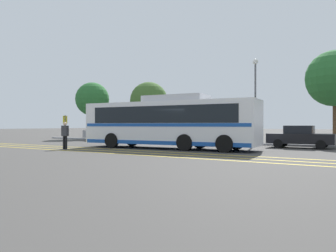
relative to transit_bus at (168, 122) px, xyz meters
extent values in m
plane|color=#423F3D|center=(0.57, -0.05, -1.74)|extent=(220.00, 220.00, 0.00)
cube|color=gold|center=(-0.02, -2.20, -1.73)|extent=(31.63, 0.20, 0.01)
cube|color=gold|center=(-0.02, -3.42, -1.73)|extent=(31.63, 0.20, 0.01)
cube|color=gold|center=(-0.02, -4.59, -1.73)|extent=(31.63, 0.20, 0.01)
cube|color=#99999E|center=(-0.02, 6.84, -1.66)|extent=(39.63, 0.36, 0.15)
cube|color=white|center=(-0.02, 0.00, -0.06)|extent=(11.78, 3.36, 2.71)
cube|color=black|center=(-0.02, 0.00, 0.46)|extent=(10.16, 3.28, 1.06)
cube|color=#194CA5|center=(-0.02, 0.00, -0.19)|extent=(11.55, 3.39, 0.20)
cube|color=#194CA5|center=(-0.02, 0.00, -1.30)|extent=(11.55, 3.38, 0.24)
cube|color=black|center=(-5.83, -0.44, -0.01)|extent=(0.20, 2.20, 2.00)
cube|color=black|center=(-5.83, -0.44, 1.14)|extent=(0.17, 1.75, 0.24)
cube|color=silver|center=(0.56, 0.04, 1.49)|extent=(4.21, 2.30, 0.40)
cube|color=black|center=(-6.11, -0.46, -1.19)|extent=(0.18, 1.88, 0.04)
cube|color=black|center=(-6.11, -0.46, -1.39)|extent=(0.18, 1.88, 0.04)
cylinder|color=black|center=(-3.52, -1.47, -1.24)|extent=(1.02, 0.35, 1.00)
cylinder|color=black|center=(-3.70, 0.93, -1.24)|extent=(1.02, 0.35, 1.00)
cylinder|color=black|center=(1.81, -1.07, -1.24)|extent=(1.02, 0.35, 1.00)
cylinder|color=black|center=(1.63, 1.33, -1.24)|extent=(1.02, 0.35, 1.00)
cylinder|color=black|center=(4.25, -0.89, -1.24)|extent=(1.02, 0.35, 1.00)
cylinder|color=black|center=(4.07, 1.51, -1.24)|extent=(1.02, 0.35, 1.00)
cube|color=#9E9EA3|center=(-10.80, 5.73, -1.08)|extent=(4.36, 1.86, 0.72)
cube|color=black|center=(-10.90, 5.73, -0.49)|extent=(1.86, 1.56, 0.45)
cylinder|color=black|center=(-9.49, 6.59, -1.44)|extent=(0.61, 0.22, 0.60)
cylinder|color=black|center=(-9.44, 4.97, -1.44)|extent=(0.61, 0.22, 0.60)
cylinder|color=black|center=(-12.16, 6.49, -1.44)|extent=(0.61, 0.22, 0.60)
cylinder|color=black|center=(-12.10, 4.87, -1.44)|extent=(0.61, 0.22, 0.60)
cube|color=silver|center=(-5.61, 5.25, -1.15)|extent=(4.67, 1.95, 0.58)
cube|color=black|center=(-5.72, 5.25, -0.61)|extent=(2.00, 1.60, 0.49)
cylinder|color=black|center=(-4.15, 5.98, -1.44)|extent=(0.61, 0.23, 0.60)
cylinder|color=black|center=(-4.23, 4.36, -1.44)|extent=(0.61, 0.23, 0.60)
cylinder|color=black|center=(-6.99, 6.13, -1.44)|extent=(0.61, 0.23, 0.60)
cylinder|color=black|center=(-7.07, 4.51, -1.44)|extent=(0.61, 0.23, 0.60)
cube|color=olive|center=(0.73, 5.53, -1.10)|extent=(3.99, 2.01, 0.68)
cube|color=black|center=(0.63, 5.54, -0.49)|extent=(1.71, 1.69, 0.53)
cylinder|color=black|center=(1.98, 6.36, -1.44)|extent=(0.61, 0.22, 0.60)
cylinder|color=black|center=(1.91, 4.61, -1.44)|extent=(0.61, 0.22, 0.60)
cylinder|color=black|center=(-0.45, 6.46, -1.44)|extent=(0.61, 0.22, 0.60)
cylinder|color=black|center=(-0.52, 4.71, -1.44)|extent=(0.61, 0.22, 0.60)
cube|color=black|center=(7.21, 5.15, -1.10)|extent=(4.19, 1.84, 0.66)
cube|color=black|center=(7.10, 5.15, -0.50)|extent=(1.77, 1.60, 0.54)
cylinder|color=black|center=(8.49, 6.02, -1.44)|extent=(0.60, 0.21, 0.60)
cylinder|color=black|center=(8.51, 4.32, -1.44)|extent=(0.60, 0.21, 0.60)
cylinder|color=black|center=(5.91, 5.98, -1.44)|extent=(0.60, 0.21, 0.60)
cylinder|color=black|center=(5.93, 4.28, -1.44)|extent=(0.60, 0.21, 0.60)
cylinder|color=black|center=(-5.41, -3.87, -1.32)|extent=(0.14, 0.14, 0.84)
cylinder|color=black|center=(-5.24, -3.84, -1.32)|extent=(0.14, 0.14, 0.84)
cube|color=#333338|center=(-5.33, -3.86, -0.57)|extent=(0.45, 0.30, 0.66)
sphere|color=beige|center=(-5.33, -3.86, -0.12)|extent=(0.23, 0.23, 0.23)
cylinder|color=#59595E|center=(-7.47, -2.01, -0.61)|extent=(0.07, 0.07, 2.25)
cube|color=yellow|center=(-7.47, -2.01, 0.18)|extent=(0.06, 0.40, 0.56)
cylinder|color=#59595E|center=(3.44, 7.43, 1.42)|extent=(0.14, 0.14, 6.32)
sphere|color=silver|center=(3.44, 7.43, 4.79)|extent=(0.42, 0.42, 0.42)
cylinder|color=#513823|center=(8.74, 10.67, 0.04)|extent=(0.28, 0.28, 3.55)
sphere|color=#28662D|center=(8.74, 10.67, 3.46)|extent=(4.39, 4.39, 4.39)
cylinder|color=#513823|center=(-15.52, 8.74, -0.21)|extent=(0.28, 0.28, 3.05)
sphere|color=#28662D|center=(-15.52, 8.74, 2.72)|extent=(3.75, 3.75, 3.75)
cylinder|color=#513823|center=(-9.64, 11.44, -0.42)|extent=(0.28, 0.28, 2.63)
sphere|color=#3D6028|center=(-9.64, 11.44, 2.45)|extent=(4.16, 4.16, 4.16)
camera|label=1|loc=(11.21, -18.01, -0.19)|focal=35.00mm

